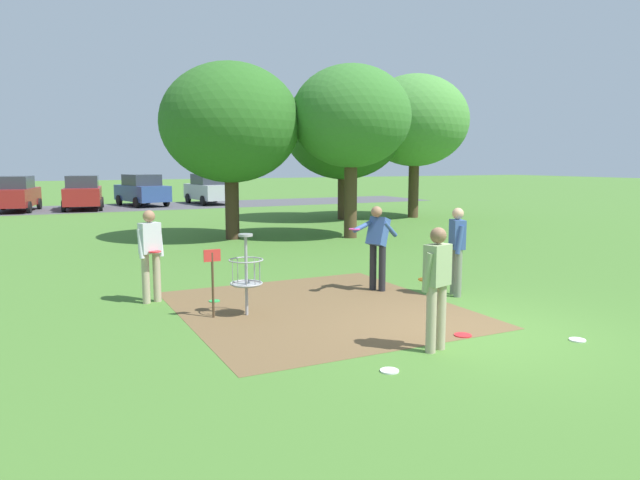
# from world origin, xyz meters

# --- Properties ---
(ground_plane) EXTENTS (160.00, 160.00, 0.00)m
(ground_plane) POSITION_xyz_m (0.00, 0.00, 0.00)
(ground_plane) COLOR #47752D
(dirt_tee_pad) EXTENTS (4.65, 5.10, 0.01)m
(dirt_tee_pad) POSITION_xyz_m (-1.55, 2.29, 0.00)
(dirt_tee_pad) COLOR brown
(dirt_tee_pad) RESTS_ON ground
(disc_golf_basket) EXTENTS (0.98, 0.58, 1.39)m
(disc_golf_basket) POSITION_xyz_m (-2.89, 2.45, 0.75)
(disc_golf_basket) COLOR #9E9EA3
(disc_golf_basket) RESTS_ON ground
(player_foreground_watching) EXTENTS (1.17, 0.49, 1.71)m
(player_foreground_watching) POSITION_xyz_m (0.16, 3.08, 0.99)
(player_foreground_watching) COLOR #232328
(player_foreground_watching) RESTS_ON ground
(player_throwing) EXTENTS (0.44, 0.50, 1.71)m
(player_throwing) POSITION_xyz_m (1.29, 2.02, 0.97)
(player_throwing) COLOR slate
(player_throwing) RESTS_ON ground
(player_waiting_left) EXTENTS (0.50, 0.44, 1.71)m
(player_waiting_left) POSITION_xyz_m (-4.09, 4.08, 0.97)
(player_waiting_left) COLOR tan
(player_waiting_left) RESTS_ON ground
(player_waiting_right) EXTENTS (0.50, 0.44, 1.71)m
(player_waiting_right) POSITION_xyz_m (-1.12, -0.48, 0.97)
(player_waiting_right) COLOR tan
(player_waiting_right) RESTS_ON ground
(frisbee_near_basket) EXTENTS (0.21, 0.21, 0.02)m
(frisbee_near_basket) POSITION_xyz_m (-3.05, 3.62, 0.01)
(frisbee_near_basket) COLOR green
(frisbee_near_basket) RESTS_ON ground
(frisbee_by_tee) EXTENTS (0.24, 0.24, 0.02)m
(frisbee_by_tee) POSITION_xyz_m (-2.13, -0.88, 0.01)
(frisbee_by_tee) COLOR white
(frisbee_by_tee) RESTS_ON ground
(frisbee_mid_grass) EXTENTS (0.26, 0.26, 0.02)m
(frisbee_mid_grass) POSITION_xyz_m (-0.33, -0.12, 0.01)
(frisbee_mid_grass) COLOR red
(frisbee_mid_grass) RESTS_ON ground
(frisbee_far_left) EXTENTS (0.24, 0.24, 0.02)m
(frisbee_far_left) POSITION_xyz_m (1.02, -1.04, 0.01)
(frisbee_far_left) COLOR white
(frisbee_far_left) RESTS_ON ground
(tree_near_left) EXTENTS (4.89, 4.89, 6.52)m
(tree_near_left) POSITION_xyz_m (9.90, 15.55, 4.42)
(tree_near_left) COLOR #4C3823
(tree_near_left) RESTS_ON ground
(tree_near_right) EXTENTS (4.01, 4.01, 5.78)m
(tree_near_right) POSITION_xyz_m (3.72, 10.51, 4.05)
(tree_near_right) COLOR #4C3823
(tree_near_right) RESTS_ON ground
(tree_mid_left) EXTENTS (5.31, 5.31, 6.31)m
(tree_mid_left) POSITION_xyz_m (6.52, 16.16, 4.04)
(tree_mid_left) COLOR #422D1E
(tree_mid_left) RESTS_ON ground
(tree_mid_center) EXTENTS (4.60, 4.60, 5.80)m
(tree_mid_center) POSITION_xyz_m (-0.01, 11.95, 3.83)
(tree_mid_center) COLOR #422D1E
(tree_mid_center) RESTS_ON ground
(parking_lot_strip) EXTENTS (36.00, 6.00, 0.01)m
(parking_lot_strip) POSITION_xyz_m (0.00, 27.81, 0.00)
(parking_lot_strip) COLOR #4C4C51
(parking_lot_strip) RESTS_ON ground
(parked_car_leftmost) EXTENTS (2.57, 4.47, 1.84)m
(parked_car_leftmost) POSITION_xyz_m (-6.79, 27.41, 0.92)
(parked_car_leftmost) COLOR maroon
(parked_car_leftmost) RESTS_ON ground
(parked_car_center_left) EXTENTS (2.37, 4.39, 1.84)m
(parked_car_center_left) POSITION_xyz_m (-3.50, 27.19, 0.92)
(parked_car_center_left) COLOR maroon
(parked_car_center_left) RESTS_ON ground
(parked_car_center_right) EXTENTS (2.71, 4.50, 1.84)m
(parked_car_center_right) POSITION_xyz_m (-0.17, 28.58, 0.92)
(parked_car_center_right) COLOR #2D4784
(parked_car_center_right) RESTS_ON ground
(parked_car_rightmost) EXTENTS (2.28, 4.35, 1.84)m
(parked_car_rightmost) POSITION_xyz_m (3.78, 28.33, 0.92)
(parked_car_rightmost) COLOR #B2B7BC
(parked_car_rightmost) RESTS_ON ground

